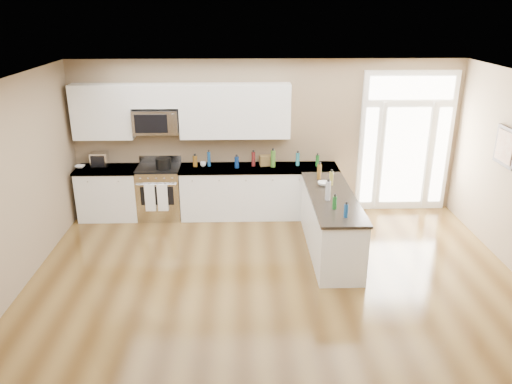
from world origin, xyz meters
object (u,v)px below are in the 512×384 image
Objects in this scene: peninsula_cabinet at (331,225)px; toaster_oven at (99,159)px; kitchen_range at (160,192)px; stockpot at (163,163)px.

peninsula_cabinet is 7.72× the size of toaster_oven.
kitchen_range is (-2.88, 1.45, 0.04)m from peninsula_cabinet.
toaster_oven is at bearing 170.12° from stockpot.
peninsula_cabinet is 8.58× the size of stockpot.
kitchen_range is 1.22m from toaster_oven.
peninsula_cabinet is at bearing -26.69° from kitchen_range.
stockpot reaches higher than kitchen_range.
stockpot reaches higher than peninsula_cabinet.
toaster_oven reaches higher than peninsula_cabinet.
stockpot is 0.90× the size of toaster_oven.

